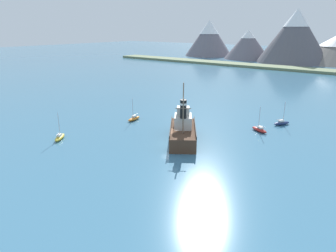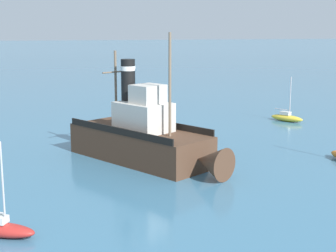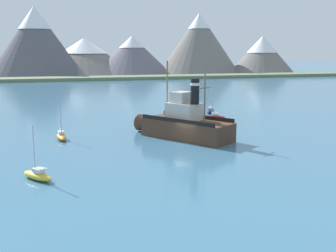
% 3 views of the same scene
% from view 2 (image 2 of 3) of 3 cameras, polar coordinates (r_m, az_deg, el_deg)
% --- Properties ---
extents(ground_plane, '(600.00, 600.00, 0.00)m').
position_cam_2_polar(ground_plane, '(43.06, -2.26, -2.83)').
color(ground_plane, teal).
extents(old_tugboat, '(10.99, 13.75, 9.90)m').
position_cam_2_polar(old_tugboat, '(39.57, -2.60, -1.37)').
color(old_tugboat, '#4C3323').
rests_on(old_tugboat, ground).
extents(sailboat_yellow, '(3.15, 3.70, 4.90)m').
position_cam_2_polar(sailboat_yellow, '(57.65, 13.02, 0.93)').
color(sailboat_yellow, gold).
rests_on(sailboat_yellow, ground).
extents(sailboat_red, '(3.90, 2.66, 4.90)m').
position_cam_2_polar(sailboat_red, '(27.57, -18.11, -10.71)').
color(sailboat_red, '#B22823').
rests_on(sailboat_red, ground).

